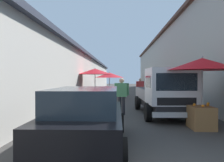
% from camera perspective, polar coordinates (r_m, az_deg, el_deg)
% --- Properties ---
extents(ground, '(90.00, 90.00, 0.00)m').
position_cam_1_polar(ground, '(16.19, 4.36, -5.18)').
color(ground, '#3D3A38').
extents(building_left_whitewash, '(49.80, 7.50, 3.86)m').
position_cam_1_polar(building_left_whitewash, '(19.44, -16.93, 1.51)').
color(building_left_whitewash, beige).
rests_on(building_left_whitewash, ground).
extents(building_right_concrete, '(49.80, 7.50, 6.21)m').
position_cam_1_polar(building_right_concrete, '(19.88, 24.77, 4.85)').
color(building_right_concrete, '#A39E93').
rests_on(building_right_concrete, ground).
extents(fruit_stall_near_left, '(2.39, 2.39, 2.46)m').
position_cam_1_polar(fruit_stall_near_left, '(7.83, 23.24, 2.02)').
color(fruit_stall_near_left, '#9E9EA3').
rests_on(fruit_stall_near_left, ground).
extents(fruit_stall_mid_lane, '(2.62, 2.62, 2.26)m').
position_cam_1_polar(fruit_stall_mid_lane, '(18.92, -0.71, 1.10)').
color(fruit_stall_mid_lane, '#9E9EA3').
rests_on(fruit_stall_mid_lane, ground).
extents(fruit_stall_near_right, '(2.53, 2.53, 2.46)m').
position_cam_1_polar(fruit_stall_near_right, '(15.40, -4.53, 1.76)').
color(fruit_stall_near_right, '#9E9EA3').
rests_on(fruit_stall_near_right, ground).
extents(hatchback_car, '(3.93, 1.97, 1.45)m').
position_cam_1_polar(hatchback_car, '(5.29, -7.05, -9.62)').
color(hatchback_car, black).
rests_on(hatchback_car, ground).
extents(delivery_truck, '(5.01, 2.17, 2.08)m').
position_cam_1_polar(delivery_truck, '(9.16, 14.39, -3.30)').
color(delivery_truck, black).
rests_on(delivery_truck, ground).
extents(vendor_by_crates, '(0.29, 0.65, 1.66)m').
position_cam_1_polar(vendor_by_crates, '(16.94, 7.65, -1.65)').
color(vendor_by_crates, '#665B4C').
rests_on(vendor_by_crates, ground).
extents(vendor_in_shade, '(0.25, 0.66, 1.69)m').
position_cam_1_polar(vendor_in_shade, '(9.70, 2.64, -3.38)').
color(vendor_in_shade, '#232328').
rests_on(vendor_in_shade, ground).
extents(parked_scooter, '(1.66, 0.60, 1.14)m').
position_cam_1_polar(parked_scooter, '(14.15, -2.15, -4.23)').
color(parked_scooter, black).
rests_on(parked_scooter, ground).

